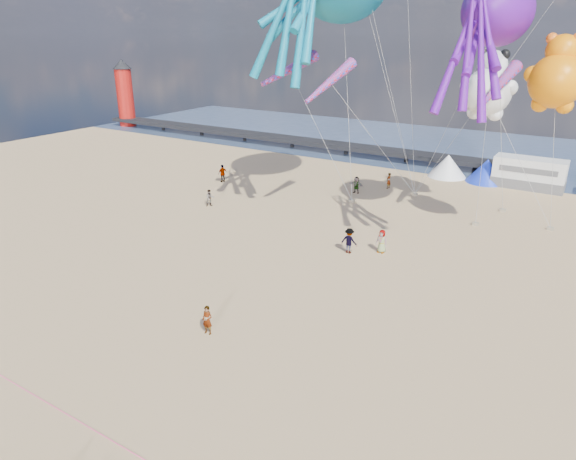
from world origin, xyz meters
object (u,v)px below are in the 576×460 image
at_px(tent_white, 448,166).
at_px(sandbag_a, 352,201).
at_px(beachgoer_4, 356,185).
at_px(sandbag_e, 415,194).
at_px(kite_panda, 487,92).
at_px(sandbag_b, 475,224).
at_px(motorhome_0, 529,173).
at_px(standing_person, 207,320).
at_px(beachgoer_2, 349,241).
at_px(sandbag_d, 503,210).
at_px(beachgoer_0, 382,241).
at_px(kite_octopus_purple, 498,11).
at_px(windsock_left, 289,70).
at_px(beachgoer_3, 223,173).
at_px(kite_teddy_orange, 556,81).
at_px(beachgoer_5, 389,181).
at_px(windsock_right, 330,82).
at_px(lighthouse, 125,98).
at_px(sandbag_c, 550,229).
at_px(windsock_mid, 500,84).
at_px(tent_blue, 487,171).
at_px(beachgoer_1, 210,198).

relative_size(tent_white, sandbag_a, 8.00).
xyz_separation_m(beachgoer_4, sandbag_e, (5.09, 2.21, -0.70)).
bearing_deg(kite_panda, sandbag_b, -61.21).
distance_m(motorhome_0, standing_person, 38.52).
distance_m(beachgoer_2, sandbag_d, 16.91).
distance_m(beachgoer_0, sandbag_e, 14.52).
bearing_deg(tent_white, beachgoer_0, -85.21).
xyz_separation_m(sandbag_e, kite_octopus_purple, (7.00, -8.41, 15.70)).
bearing_deg(kite_octopus_purple, kite_panda, 80.48).
xyz_separation_m(motorhome_0, standing_person, (-9.59, -37.30, -0.71)).
bearing_deg(windsock_left, beachgoer_3, -158.04).
height_order(beachgoer_2, kite_teddy_orange, kite_teddy_orange).
height_order(sandbag_a, kite_octopus_purple, kite_octopus_purple).
height_order(beachgoer_0, kite_octopus_purple, kite_octopus_purple).
distance_m(beachgoer_0, windsock_left, 19.04).
relative_size(beachgoer_5, sandbag_b, 3.16).
bearing_deg(motorhome_0, windsock_right, -123.44).
height_order(beachgoer_5, sandbag_b, beachgoer_5).
height_order(lighthouse, tent_white, lighthouse).
xyz_separation_m(beachgoer_0, sandbag_d, (5.52, 13.87, -0.73)).
height_order(lighthouse, motorhome_0, lighthouse).
relative_size(lighthouse, sandbag_c, 18.00).
height_order(tent_white, windsock_mid, windsock_mid).
height_order(sandbag_a, kite_teddy_orange, kite_teddy_orange).
bearing_deg(windsock_left, tent_white, 69.35).
relative_size(tent_blue, sandbag_b, 8.00).
relative_size(sandbag_c, kite_panda, 0.08).
bearing_deg(beachgoer_2, windsock_right, -50.01).
bearing_deg(beachgoer_3, beachgoer_5, 135.84).
height_order(beachgoer_0, windsock_left, windsock_left).
height_order(lighthouse, beachgoer_0, lighthouse).
xyz_separation_m(beachgoer_2, kite_teddy_orange, (10.46, 7.63, 10.68)).
bearing_deg(sandbag_a, beachgoer_5, 78.89).
bearing_deg(kite_octopus_purple, sandbag_e, 109.22).
bearing_deg(beachgoer_3, beachgoer_0, 90.09).
bearing_deg(windsock_right, tent_white, 92.75).
xyz_separation_m(sandbag_c, sandbag_e, (-12.09, 3.10, 0.00)).
bearing_deg(sandbag_a, sandbag_e, 49.77).
relative_size(motorhome_0, beachgoer_1, 4.33).
bearing_deg(sandbag_d, beachgoer_3, -168.12).
relative_size(tent_white, kite_teddy_orange, 0.69).
height_order(motorhome_0, beachgoer_2, motorhome_0).
height_order(beachgoer_1, beachgoer_2, beachgoer_2).
xyz_separation_m(lighthouse, sandbag_d, (61.43, -12.86, -4.39)).
xyz_separation_m(sandbag_d, windsock_mid, (-0.80, -5.02, 10.91)).
height_order(beachgoer_3, windsock_left, windsock_left).
bearing_deg(beachgoer_5, sandbag_e, 83.25).
distance_m(tent_white, beachgoer_5, 8.37).
bearing_deg(motorhome_0, beachgoer_0, -105.01).
height_order(lighthouse, kite_octopus_purple, kite_octopus_purple).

